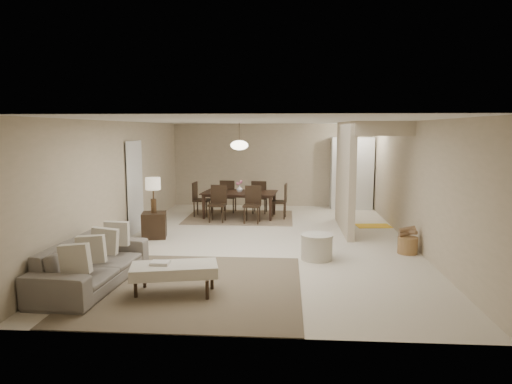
# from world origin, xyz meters

# --- Properties ---
(floor) EXTENTS (9.00, 9.00, 0.00)m
(floor) POSITION_xyz_m (0.00, 0.00, 0.00)
(floor) COLOR beige
(floor) RESTS_ON ground
(ceiling) EXTENTS (9.00, 9.00, 0.00)m
(ceiling) POSITION_xyz_m (0.00, 0.00, 2.50)
(ceiling) COLOR white
(ceiling) RESTS_ON back_wall
(back_wall) EXTENTS (6.00, 0.00, 6.00)m
(back_wall) POSITION_xyz_m (0.00, 4.50, 1.25)
(back_wall) COLOR tan
(back_wall) RESTS_ON floor
(left_wall) EXTENTS (0.00, 9.00, 9.00)m
(left_wall) POSITION_xyz_m (-3.00, 0.00, 1.25)
(left_wall) COLOR tan
(left_wall) RESTS_ON floor
(right_wall) EXTENTS (0.00, 9.00, 9.00)m
(right_wall) POSITION_xyz_m (3.00, 0.00, 1.25)
(right_wall) COLOR tan
(right_wall) RESTS_ON floor
(partition) EXTENTS (0.15, 2.50, 2.50)m
(partition) POSITION_xyz_m (1.80, 1.25, 1.25)
(partition) COLOR tan
(partition) RESTS_ON floor
(doorway) EXTENTS (0.04, 0.90, 2.04)m
(doorway) POSITION_xyz_m (-2.97, 0.60, 1.02)
(doorway) COLOR black
(doorway) RESTS_ON floor
(pantry_cabinet) EXTENTS (1.20, 0.55, 2.10)m
(pantry_cabinet) POSITION_xyz_m (2.35, 4.15, 1.05)
(pantry_cabinet) COLOR silver
(pantry_cabinet) RESTS_ON floor
(flush_light) EXTENTS (0.44, 0.44, 0.05)m
(flush_light) POSITION_xyz_m (2.30, 3.20, 2.46)
(flush_light) COLOR white
(flush_light) RESTS_ON ceiling
(living_rug) EXTENTS (3.20, 3.20, 0.01)m
(living_rug) POSITION_xyz_m (-0.92, -2.90, 0.01)
(living_rug) COLOR brown
(living_rug) RESTS_ON floor
(sofa) EXTENTS (2.35, 1.03, 0.67)m
(sofa) POSITION_xyz_m (-2.45, -2.90, 0.34)
(sofa) COLOR slate
(sofa) RESTS_ON floor
(ottoman_bench) EXTENTS (1.30, 0.80, 0.43)m
(ottoman_bench) POSITION_xyz_m (-1.12, -3.20, 0.35)
(ottoman_bench) COLOR beige
(ottoman_bench) RESTS_ON living_rug
(side_table) EXTENTS (0.59, 0.59, 0.55)m
(side_table) POSITION_xyz_m (-2.40, 0.13, 0.28)
(side_table) COLOR black
(side_table) RESTS_ON floor
(table_lamp) EXTENTS (0.32, 0.32, 0.76)m
(table_lamp) POSITION_xyz_m (-2.40, 0.13, 1.11)
(table_lamp) COLOR #49341F
(table_lamp) RESTS_ON side_table
(round_pouf) EXTENTS (0.59, 0.59, 0.46)m
(round_pouf) POSITION_xyz_m (1.01, -1.29, 0.23)
(round_pouf) COLOR beige
(round_pouf) RESTS_ON floor
(wicker_basket) EXTENTS (0.43, 0.43, 0.32)m
(wicker_basket) POSITION_xyz_m (2.75, -0.79, 0.16)
(wicker_basket) COLOR #97653C
(wicker_basket) RESTS_ON floor
(dining_rug) EXTENTS (2.80, 2.10, 0.01)m
(dining_rug) POSITION_xyz_m (-0.79, 2.53, 0.01)
(dining_rug) COLOR #766349
(dining_rug) RESTS_ON floor
(dining_table) EXTENTS (2.02, 1.23, 0.68)m
(dining_table) POSITION_xyz_m (-0.79, 2.53, 0.34)
(dining_table) COLOR black
(dining_table) RESTS_ON dining_rug
(dining_chairs) EXTENTS (2.51, 1.89, 0.93)m
(dining_chairs) POSITION_xyz_m (-0.79, 2.53, 0.46)
(dining_chairs) COLOR black
(dining_chairs) RESTS_ON dining_rug
(vase) EXTENTS (0.20, 0.20, 0.18)m
(vase) POSITION_xyz_m (-0.79, 2.53, 0.77)
(vase) COLOR white
(vase) RESTS_ON dining_table
(yellow_mat) EXTENTS (0.87, 0.59, 0.01)m
(yellow_mat) POSITION_xyz_m (2.56, 1.67, 0.01)
(yellow_mat) COLOR yellow
(yellow_mat) RESTS_ON floor
(pendant_light) EXTENTS (0.46, 0.46, 0.71)m
(pendant_light) POSITION_xyz_m (-0.79, 2.53, 1.92)
(pendant_light) COLOR #49341F
(pendant_light) RESTS_ON ceiling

